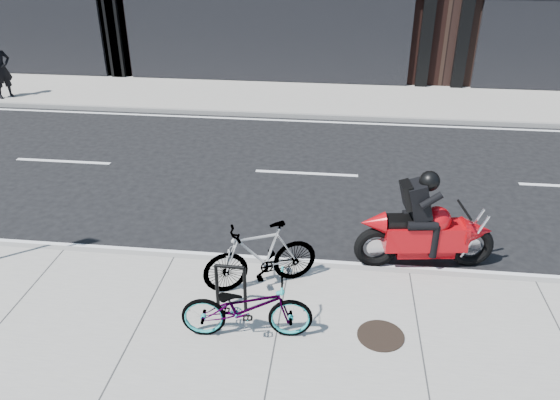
# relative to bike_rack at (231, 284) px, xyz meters

# --- Properties ---
(ground) EXTENTS (120.00, 120.00, 0.00)m
(ground) POSITION_rel_bike_rack_xyz_m (0.73, 3.25, -0.59)
(ground) COLOR black
(ground) RESTS_ON ground
(sidewalk_far) EXTENTS (60.00, 3.50, 0.13)m
(sidewalk_far) POSITION_rel_bike_rack_xyz_m (0.73, 11.00, -0.53)
(sidewalk_far) COLOR gray
(sidewalk_far) RESTS_ON ground
(bike_rack) EXTENTS (0.47, 0.06, 0.79)m
(bike_rack) POSITION_rel_bike_rack_xyz_m (0.00, 0.00, 0.00)
(bike_rack) COLOR black
(bike_rack) RESTS_ON sidewalk_near
(bicycle_front) EXTENTS (1.87, 0.82, 0.95)m
(bicycle_front) POSITION_rel_bike_rack_xyz_m (0.33, -0.52, 0.01)
(bicycle_front) COLOR gray
(bicycle_front) RESTS_ON sidewalk_near
(bicycle_rear) EXTENTS (1.88, 1.22, 1.10)m
(bicycle_rear) POSITION_rel_bike_rack_xyz_m (0.34, 0.65, 0.09)
(bicycle_rear) COLOR gray
(bicycle_rear) RESTS_ON sidewalk_near
(motorcycle) EXTENTS (2.39, 0.71, 1.78)m
(motorcycle) POSITION_rel_bike_rack_xyz_m (3.08, 1.73, 0.13)
(motorcycle) COLOR black
(motorcycle) RESTS_ON ground
(pedestrian) EXTENTS (0.74, 0.80, 1.84)m
(pedestrian) POSITION_rel_bike_rack_xyz_m (-9.37, 9.75, 0.46)
(pedestrian) COLOR black
(pedestrian) RESTS_ON sidewalk_far
(manhole_cover) EXTENTS (0.87, 0.87, 0.02)m
(manhole_cover) POSITION_rel_bike_rack_xyz_m (2.19, -0.34, -0.45)
(manhole_cover) COLOR black
(manhole_cover) RESTS_ON sidewalk_near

